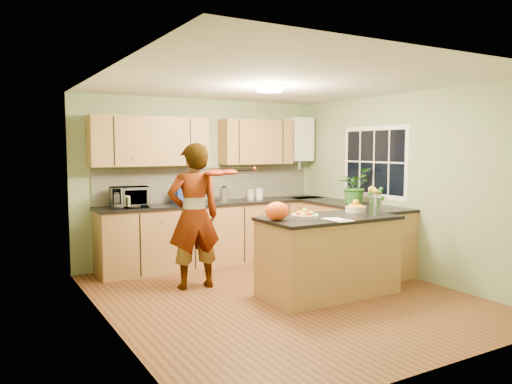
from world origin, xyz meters
TOP-DOWN VIEW (x-y plane):
  - floor at (0.00, 0.00)m, footprint 4.50×4.50m
  - ceiling at (0.00, 0.00)m, footprint 4.00×4.50m
  - wall_back at (0.00, 2.25)m, footprint 4.00×0.02m
  - wall_front at (0.00, -2.25)m, footprint 4.00×0.02m
  - wall_left at (-2.00, 0.00)m, footprint 0.02×4.50m
  - wall_right at (2.00, 0.00)m, footprint 0.02×4.50m
  - back_counter at (0.10, 1.95)m, footprint 3.64×0.62m
  - right_counter at (1.70, 0.85)m, footprint 0.62×2.24m
  - splashback at (0.10, 2.23)m, footprint 3.60×0.02m
  - upper_cabinets at (-0.18, 2.08)m, footprint 3.20×0.34m
  - boiler at (1.70, 2.09)m, footprint 0.40×0.30m
  - window_right at (1.99, 0.60)m, footprint 0.01×1.30m
  - light_switch at (-1.99, -0.60)m, footprint 0.02×0.09m
  - ceiling_lamp at (0.00, 0.30)m, footprint 0.30×0.30m
  - peninsula_island at (0.53, -0.20)m, footprint 1.64×0.84m
  - fruit_dish at (0.18, -0.20)m, footprint 0.32×0.32m
  - orange_bowl at (1.08, -0.05)m, footprint 0.26×0.26m
  - flower_vase at (1.13, -0.38)m, footprint 0.24×0.24m
  - orange_bag at (-0.17, -0.15)m, footprint 0.33×0.30m
  - papers at (0.43, -0.50)m, footprint 0.22×0.30m
  - violinist at (-0.75, 0.87)m, footprint 0.71×0.51m
  - violin at (-0.55, 0.65)m, footprint 0.69×0.60m
  - microwave at (-1.25, 1.93)m, footprint 0.54×0.39m
  - blue_box at (-0.44, 1.99)m, footprint 0.30×0.24m
  - kettle at (0.19, 1.92)m, footprint 0.15×0.15m
  - jar_cream at (0.68, 1.97)m, footprint 0.14×0.14m
  - jar_white at (0.83, 1.95)m, footprint 0.15×0.15m
  - potted_plant at (1.70, 0.70)m, footprint 0.60×0.57m

SIDE VIEW (x-z plane):
  - floor at x=0.00m, z-range 0.00..0.00m
  - back_counter at x=0.10m, z-range 0.00..0.94m
  - right_counter at x=1.70m, z-range 0.00..0.94m
  - peninsula_island at x=0.53m, z-range 0.00..0.94m
  - violinist at x=-0.75m, z-range 0.00..1.82m
  - papers at x=0.43m, z-range 0.94..0.95m
  - fruit_dish at x=0.18m, z-range 0.93..1.04m
  - orange_bowl at x=1.08m, z-range 0.93..1.08m
  - jar_cream at x=0.68m, z-range 0.94..1.11m
  - jar_white at x=0.83m, z-range 0.94..1.11m
  - orange_bag at x=-0.17m, z-range 0.94..1.15m
  - blue_box at x=-0.44m, z-range 0.94..1.16m
  - kettle at x=0.19m, z-range 0.91..1.20m
  - microwave at x=-1.25m, z-range 0.94..1.22m
  - splashback at x=0.10m, z-range 0.94..1.46m
  - potted_plant at x=1.70m, z-range 0.94..1.47m
  - flower_vase at x=1.13m, z-range 1.01..1.45m
  - wall_back at x=0.00m, z-range 0.00..2.50m
  - wall_front at x=0.00m, z-range 0.00..2.50m
  - wall_left at x=-2.00m, z-range 0.00..2.50m
  - wall_right at x=2.00m, z-range 0.00..2.50m
  - light_switch at x=-1.99m, z-range 1.26..1.34m
  - violin at x=-0.55m, z-range 1.37..1.54m
  - window_right at x=1.99m, z-range 1.02..2.08m
  - upper_cabinets at x=-0.18m, z-range 1.50..2.20m
  - boiler at x=1.70m, z-range 1.47..2.33m
  - ceiling_lamp at x=0.00m, z-range 2.43..2.50m
  - ceiling at x=0.00m, z-range 2.49..2.51m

